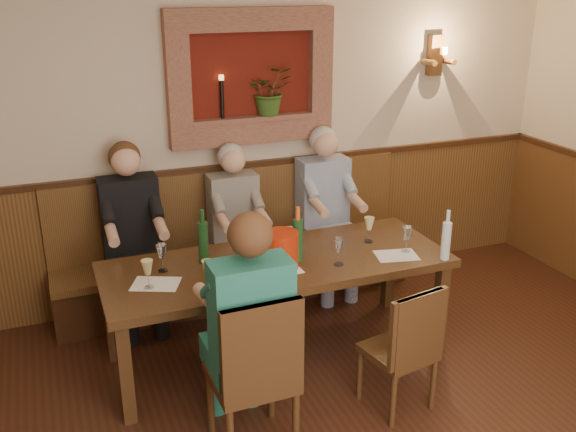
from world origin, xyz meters
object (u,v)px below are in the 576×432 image
Objects in this scene: person_bench_left at (135,253)px; wine_bottle_green_a at (298,239)px; person_chair_front at (247,348)px; spittoon_bucket at (281,250)px; person_bench_mid at (237,243)px; wine_bottle_green_b at (203,241)px; chair_near_right at (399,371)px; water_bottle at (446,240)px; chair_near_left at (253,403)px; bench at (238,263)px; person_bench_right at (326,226)px; dining_table at (277,271)px.

wine_bottle_green_a is (0.99, -0.88, 0.31)m from person_bench_left.
person_chair_front is 0.84m from spittoon_bucket.
person_bench_mid is 3.57× the size of wine_bottle_green_b.
water_bottle reaches higher than chair_near_right.
chair_near_left is at bearing -126.69° from wine_bottle_green_a.
bench reaches higher than chair_near_left.
wine_bottle_green_a is at bearing -125.45° from person_bench_right.
person_bench_right is 1.45m from wine_bottle_green_b.
water_bottle is (1.13, -1.23, 0.33)m from person_bench_mid.
wine_bottle_green_b is (-0.48, 0.16, 0.23)m from dining_table.
wine_bottle_green_b is at bearing -123.11° from person_bench_mid.
dining_table is 0.28m from wine_bottle_green_a.
bench is (0.00, 0.94, -0.35)m from dining_table.
person_bench_left is at bearing 119.33° from wine_bottle_green_b.
chair_near_left is at bearing -118.82° from dining_table.
chair_near_right is 3.33× the size of spittoon_bucket.
spittoon_bucket is (-0.52, 0.71, 0.63)m from chair_near_right.
person_bench_left reaches higher than spittoon_bucket.
person_chair_front reaches higher than wine_bottle_green_b.
person_bench_right reaches higher than dining_table.
wine_bottle_green_b is (-0.98, 1.00, 0.65)m from chair_near_right.
chair_near_right is 1.04m from person_chair_front.
person_bench_mid reaches higher than chair_near_left.
dining_table is 9.21× the size of spittoon_bucket.
wine_bottle_green_a reaches higher than spittoon_bucket.
person_bench_mid is at bearing 0.20° from person_bench_left.
dining_table is 1.05m from chair_near_left.
wine_bottle_green_b is (-0.46, 0.29, 0.03)m from spittoon_bucket.
bench reaches higher than water_bottle.
person_bench_mid is (0.82, 0.00, -0.04)m from person_bench_left.
chair_near_left is 1.05m from spittoon_bucket.
spittoon_bucket is (0.46, 0.74, 0.58)m from chair_near_left.
person_chair_front is (-0.44, -1.62, 0.05)m from person_bench_mid.
chair_near_left reaches higher than spittoon_bucket.
water_bottle is at bearing -50.63° from bench.
person_bench_mid is at bearing 97.51° from chair_near_right.
person_bench_right reaches higher than bench.
chair_near_left is 0.32m from person_chair_front.
spittoon_bucket is (0.84, -0.96, 0.28)m from person_bench_left.
spittoon_bucket is (-0.02, -0.12, 0.21)m from dining_table.
chair_near_left reaches higher than chair_near_right.
chair_near_left is 2.86× the size of water_bottle.
person_chair_front reaches higher than water_bottle.
bench reaches higher than spittoon_bucket.
wine_bottle_green_b is at bearing -151.42° from person_bench_right.
person_chair_front is 1.64m from water_bottle.
person_bench_left is at bearing -179.80° from person_bench_mid.
bench is 2.92× the size of chair_near_left.
wine_bottle_green_a is 1.09× the size of water_bottle.
spittoon_bucket is at bearing 54.86° from person_chair_front.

